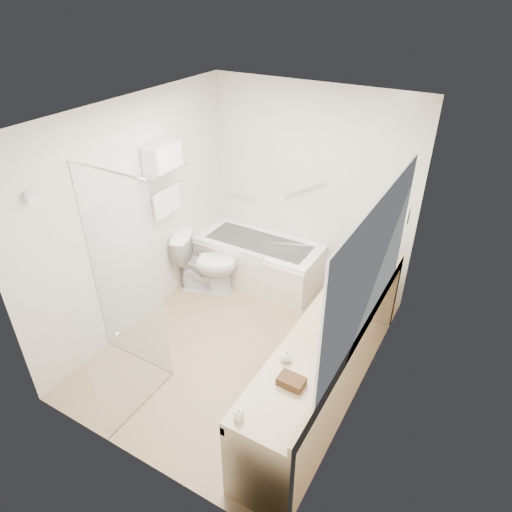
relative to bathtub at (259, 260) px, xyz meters
The scene contains 25 objects.
floor 1.36m from the bathtub, 68.05° to the right, with size 3.20×3.20×0.00m, color #9A815F.
ceiling 2.59m from the bathtub, 68.05° to the right, with size 2.60×3.20×0.10m, color silver.
wall_back 1.15m from the bathtub, 35.84° to the left, with size 2.60×0.10×2.50m, color silver.
wall_front 3.04m from the bathtub, 80.02° to the right, with size 2.60×0.10×2.50m, color silver.
wall_left 1.77m from the bathtub, 122.86° to the right, with size 0.10×3.20×2.50m, color silver.
wall_right 2.39m from the bathtub, 34.55° to the right, with size 0.10×3.20×2.50m, color silver.
bathtub is the anchor object (origin of this frame).
grab_bar_short 0.87m from the bathtub, 144.55° to the left, with size 0.03×0.03×0.40m, color silver.
grab_bar_long 1.12m from the bathtub, 35.51° to the left, with size 0.03×0.03×0.60m, color silver.
shower_enclosure 2.31m from the bathtub, 93.47° to the right, with size 0.96×0.91×2.11m.
towel_shelf 1.85m from the bathtub, 127.02° to the right, with size 0.24×0.55×0.81m.
vanity_counter 2.09m from the bathtub, 42.35° to the right, with size 0.55×2.70×0.95m.
sink 1.92m from the bathtub, 32.47° to the right, with size 0.40×0.52×0.14m, color white.
faucet 2.07m from the bathtub, 30.20° to the right, with size 0.03×0.03×0.14m, color silver.
mirror 2.60m from the bathtub, 37.82° to the right, with size 0.02×2.00×1.20m, color silver.
hairdryer_unit 2.12m from the bathtub, ahead, with size 0.08×0.10×0.18m, color silver.
toilet 0.71m from the bathtub, 129.87° to the right, with size 0.44×0.78×0.76m, color white.
amenity_basket 2.73m from the bathtub, 55.05° to the right, with size 0.20×0.13×0.07m, color #4A2E1A.
soap_bottle_a 3.02m from the bathtub, 62.98° to the right, with size 0.05×0.12×0.05m, color silver.
soap_bottle_b 2.49m from the bathtub, 55.18° to the right, with size 0.09×0.12×0.09m, color silver.
water_bottle_left 1.63m from the bathtub, 12.03° to the right, with size 0.07×0.07×0.22m.
water_bottle_mid 1.54m from the bathtub, ahead, with size 0.06×0.06×0.20m.
water_bottle_right 1.61m from the bathtub, 11.38° to the right, with size 0.05×0.05×0.17m.
drinking_glass_near 1.68m from the bathtub, 11.71° to the right, with size 0.06×0.06×0.08m, color silver.
drinking_glass_far 1.78m from the bathtub, 26.29° to the right, with size 0.06×0.06×0.08m, color silver.
Camera 1 is at (2.00, -3.15, 3.47)m, focal length 32.00 mm.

